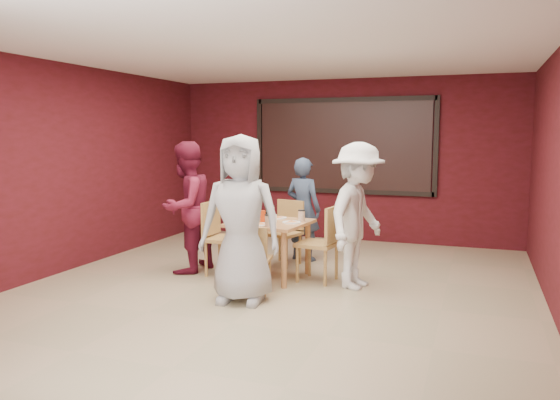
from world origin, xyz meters
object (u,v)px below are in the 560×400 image
(chair_left, at_px, (220,233))
(diner_back, at_px, (303,209))
(chair_front, at_px, (253,256))
(chair_right, at_px, (323,239))
(chair_back, at_px, (286,228))
(dining_table, at_px, (270,228))
(diner_left, at_px, (186,207))
(diner_front, at_px, (241,219))
(diner_right, at_px, (358,216))

(chair_left, bearing_deg, diner_back, 56.08)
(chair_front, distance_m, chair_right, 1.01)
(chair_back, height_order, diner_back, diner_back)
(dining_table, xyz_separation_m, chair_right, (0.70, 0.04, -0.10))
(chair_right, bearing_deg, chair_back, 135.54)
(diner_back, bearing_deg, chair_front, 102.81)
(diner_back, height_order, diner_left, diner_left)
(chair_front, bearing_deg, diner_front, -91.99)
(chair_left, xyz_separation_m, chair_right, (1.39, 0.10, -0.00))
(chair_back, height_order, diner_right, diner_right)
(chair_left, xyz_separation_m, diner_right, (1.84, -0.01, 0.33))
(chair_right, height_order, diner_front, diner_front)
(chair_left, bearing_deg, chair_right, 4.10)
(chair_front, xyz_separation_m, chair_right, (0.63, 0.79, 0.09))
(dining_table, height_order, chair_right, chair_right)
(chair_back, xyz_separation_m, chair_left, (-0.63, -0.85, 0.03))
(chair_right, bearing_deg, diner_right, -13.14)
(diner_front, xyz_separation_m, diner_back, (0.03, 2.16, -0.17))
(chair_right, bearing_deg, diner_back, 119.43)
(diner_front, bearing_deg, chair_front, 81.25)
(dining_table, relative_size, diner_right, 0.58)
(chair_back, height_order, chair_right, chair_right)
(chair_back, relative_size, chair_left, 0.94)
(chair_back, relative_size, diner_left, 0.52)
(chair_front, relative_size, diner_front, 0.43)
(diner_back, relative_size, diner_left, 0.86)
(chair_back, height_order, diner_front, diner_front)
(chair_left, height_order, diner_front, diner_front)
(chair_back, height_order, chair_left, chair_left)
(diner_right, bearing_deg, diner_back, 53.66)
(chair_left, height_order, diner_back, diner_back)
(diner_left, bearing_deg, chair_back, 136.10)
(chair_front, distance_m, diner_front, 0.56)
(chair_back, distance_m, diner_right, 1.53)
(chair_front, height_order, chair_back, chair_back)
(dining_table, relative_size, chair_left, 1.05)
(chair_front, bearing_deg, diner_right, 32.34)
(diner_front, bearing_deg, chair_back, 87.06)
(chair_left, distance_m, chair_right, 1.39)
(chair_right, distance_m, diner_left, 1.90)
(dining_table, relative_size, diner_front, 0.55)
(diner_left, distance_m, diner_right, 2.33)
(diner_right, bearing_deg, chair_front, 134.04)
(chair_front, relative_size, diner_left, 0.46)
(chair_front, xyz_separation_m, chair_left, (-0.76, 0.69, 0.09))
(diner_back, bearing_deg, chair_right, 132.97)
(chair_right, height_order, diner_left, diner_left)
(chair_back, bearing_deg, chair_front, -85.05)
(chair_front, xyz_separation_m, chair_back, (-0.13, 1.54, 0.06))
(diner_front, distance_m, diner_right, 1.47)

